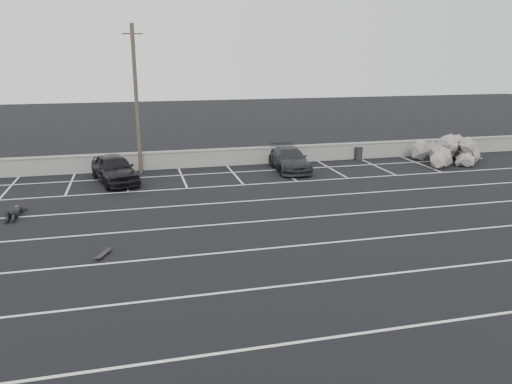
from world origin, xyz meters
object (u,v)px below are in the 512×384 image
object	(u,v)px
trash_bin	(359,153)
riprap_pile	(449,155)
utility_pole	(136,100)
person	(14,209)
skateboard	(103,254)
car_left	(114,169)
car_right	(290,159)

from	to	relation	value
trash_bin	riprap_pile	distance (m)	5.66
utility_pole	riprap_pile	world-z (taller)	utility_pole
person	skateboard	size ratio (longest dim) A/B	3.10
riprap_pile	person	distance (m)	25.28
person	trash_bin	bearing A→B (deg)	18.49
car_left	car_right	size ratio (longest dim) A/B	0.98
skateboard	riprap_pile	bearing A→B (deg)	51.73
riprap_pile	car_right	bearing A→B (deg)	178.11
skateboard	person	bearing A→B (deg)	148.84
utility_pole	riprap_pile	xyz separation A→B (m)	(19.26, -1.75, -3.74)
car_left	trash_bin	size ratio (longest dim) A/B	5.47
car_left	riprap_pile	xyz separation A→B (m)	(20.66, 0.25, -0.28)
car_right	utility_pole	bearing A→B (deg)	174.11
person	skateboard	world-z (taller)	person
trash_bin	skateboard	bearing A→B (deg)	-140.37
car_left	utility_pole	bearing A→B (deg)	39.29
car_right	riprap_pile	bearing A→B (deg)	1.40
skateboard	utility_pole	bearing A→B (deg)	107.25
skateboard	car_left	bearing A→B (deg)	113.47
utility_pole	riprap_pile	distance (m)	19.70
car_left	skateboard	bearing A→B (deg)	-106.63
trash_bin	skateboard	size ratio (longest dim) A/B	1.02
utility_pole	trash_bin	distance (m)	14.53
car_right	trash_bin	xyz separation A→B (m)	(5.34, 1.80, -0.25)
riprap_pile	car_left	bearing A→B (deg)	-179.31
car_left	trash_bin	xyz separation A→B (m)	(15.42, 2.40, -0.35)
riprap_pile	person	bearing A→B (deg)	-168.56
riprap_pile	trash_bin	bearing A→B (deg)	157.69
riprap_pile	person	world-z (taller)	riprap_pile
person	skateboard	xyz separation A→B (m)	(3.94, -5.75, -0.17)
car_right	utility_pole	distance (m)	9.49
car_right	car_left	bearing A→B (deg)	-173.32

